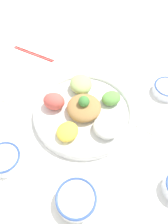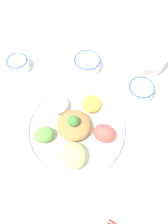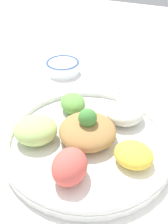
{
  "view_description": "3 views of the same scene",
  "coord_description": "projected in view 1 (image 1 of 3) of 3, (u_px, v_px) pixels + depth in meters",
  "views": [
    {
      "loc": [
        0.15,
        -0.45,
        0.69
      ],
      "look_at": [
        0.02,
        -0.04,
        0.07
      ],
      "focal_mm": 35.0,
      "sensor_mm": 36.0,
      "label": 1
    },
    {
      "loc": [
        -0.13,
        0.22,
        0.68
      ],
      "look_at": [
        -0.01,
        -0.06,
        0.08
      ],
      "focal_mm": 30.0,
      "sensor_mm": 36.0,
      "label": 2
    },
    {
      "loc": [
        -0.39,
        -0.17,
        0.43
      ],
      "look_at": [
        0.03,
        0.01,
        0.08
      ],
      "focal_mm": 42.0,
      "sensor_mm": 36.0,
      "label": 3
    }
  ],
  "objects": [
    {
      "name": "serving_spoon_extra",
      "position": [
        153.0,
        133.0,
        0.78
      ],
      "size": [
        0.14,
        0.06,
        0.01
      ],
      "rotation": [
        0.0,
        0.0,
        2.84
      ],
      "color": "beige",
      "rests_on": "ground_plane"
    },
    {
      "name": "rice_bowl_blue",
      "position": [
        76.0,
        200.0,
        0.63
      ],
      "size": [
        0.12,
        0.12,
        0.05
      ],
      "color": "white",
      "rests_on": "ground_plane"
    },
    {
      "name": "salad_platter",
      "position": [
        84.0,
        110.0,
        0.81
      ],
      "size": [
        0.38,
        0.38,
        0.1
      ],
      "color": "white",
      "rests_on": "ground_plane"
    },
    {
      "name": "ground_plane",
      "position": [
        82.0,
        112.0,
        0.84
      ],
      "size": [
        2.4,
        2.4,
        0.0
      ],
      "primitive_type": "plane",
      "color": "white"
    },
    {
      "name": "serving_spoon_main",
      "position": [
        9.0,
        103.0,
        0.86
      ],
      "size": [
        0.13,
        0.05,
        0.01
      ],
      "rotation": [
        0.0,
        0.0,
        2.93
      ],
      "color": "beige",
      "rests_on": "ground_plane"
    },
    {
      "name": "chopsticks_pair_near",
      "position": [
        34.0,
        54.0,
        1.03
      ],
      "size": [
        0.22,
        0.05,
        0.01
      ],
      "rotation": [
        0.0,
        0.0,
        2.97
      ],
      "color": "red",
      "rests_on": "ground_plane"
    },
    {
      "name": "sauce_bowl_dark",
      "position": [
        5.0,
        159.0,
        0.7
      ],
      "size": [
        0.11,
        0.11,
        0.05
      ],
      "color": "white",
      "rests_on": "ground_plane"
    },
    {
      "name": "rice_bowl_plain",
      "position": [
        167.0,
        89.0,
        0.88
      ],
      "size": [
        0.11,
        0.11,
        0.04
      ],
      "color": "white",
      "rests_on": "ground_plane"
    }
  ]
}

